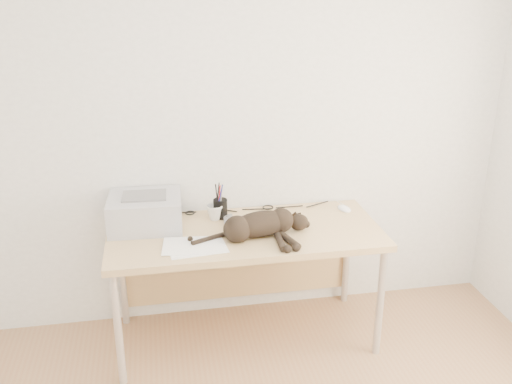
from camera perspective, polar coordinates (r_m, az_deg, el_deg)
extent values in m
plane|color=white|center=(3.50, -2.12, 6.94)|extent=(3.50, 0.00, 3.50)
cube|color=tan|center=(3.36, -1.09, -4.19)|extent=(1.60, 0.70, 0.04)
cylinder|color=silver|center=(3.26, -13.62, -13.24)|extent=(0.04, 0.04, 0.70)
cylinder|color=silver|center=(3.48, 12.31, -10.75)|extent=(0.04, 0.04, 0.70)
cylinder|color=silver|center=(3.77, -13.25, -8.13)|extent=(0.04, 0.04, 0.70)
cylinder|color=silver|center=(3.96, 9.06, -6.31)|extent=(0.04, 0.04, 0.70)
cube|color=tan|center=(3.80, -1.87, -6.46)|extent=(1.48, 0.02, 0.60)
cube|color=#B1B1B6|center=(3.43, -11.00, -1.92)|extent=(0.44, 0.38, 0.19)
cube|color=black|center=(3.43, -11.01, -1.77)|extent=(0.36, 0.04, 0.11)
cube|color=slate|center=(3.40, -11.12, -0.36)|extent=(0.26, 0.19, 0.01)
cube|color=white|center=(3.17, -5.91, -5.50)|extent=(0.34, 0.26, 0.00)
cube|color=white|center=(3.19, -6.48, -5.34)|extent=(0.34, 0.25, 0.00)
ellipsoid|color=black|center=(3.26, 0.48, -3.22)|extent=(0.38, 0.21, 0.15)
sphere|color=black|center=(3.20, -1.91, -3.75)|extent=(0.16, 0.16, 0.16)
ellipsoid|color=black|center=(3.34, 4.34, -3.04)|extent=(0.13, 0.12, 0.10)
cone|color=black|center=(3.36, 3.94, -2.16)|extent=(0.05, 0.06, 0.05)
cone|color=black|center=(3.37, 4.38, -2.22)|extent=(0.05, 0.06, 0.05)
cylinder|color=black|center=(3.19, 2.41, -4.92)|extent=(0.07, 0.21, 0.04)
cylinder|color=black|center=(3.20, 3.28, -4.77)|extent=(0.07, 0.21, 0.04)
cylinder|color=black|center=(3.24, -4.66, -4.65)|extent=(0.23, 0.07, 0.03)
imported|color=white|center=(3.49, -4.15, -2.04)|extent=(0.14, 0.14, 0.09)
cylinder|color=black|center=(3.51, -3.59, -1.66)|extent=(0.09, 0.09, 0.12)
cylinder|color=#990C0C|center=(3.48, -3.83, -0.44)|extent=(0.01, 0.01, 0.16)
cylinder|color=navy|center=(3.49, -3.43, -0.35)|extent=(0.01, 0.01, 0.16)
cylinder|color=black|center=(3.47, -3.59, -0.51)|extent=(0.01, 0.01, 0.16)
cube|color=slate|center=(3.44, -2.78, -3.00)|extent=(0.07, 0.20, 0.02)
cube|color=black|center=(3.44, 2.47, -3.06)|extent=(0.11, 0.19, 0.02)
ellipsoid|color=white|center=(3.68, 8.83, -1.48)|extent=(0.09, 0.13, 0.04)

